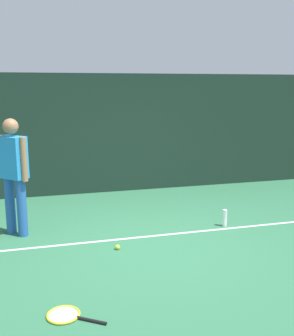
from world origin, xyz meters
TOP-DOWN VIEW (x-y plane):
  - ground_plane at (0.00, 0.00)m, footprint 12.00×12.00m
  - back_fence at (0.00, 3.00)m, footprint 10.00×0.10m
  - court_line at (0.00, 0.32)m, footprint 9.00×0.05m
  - tennis_player at (-1.83, 0.92)m, footprint 0.44×0.44m
  - tennis_racket at (-1.30, -1.46)m, footprint 0.61×0.49m
  - tennis_ball_near_player at (-0.52, -0.02)m, footprint 0.07×0.07m
  - water_bottle at (1.26, 0.44)m, footprint 0.07×0.07m

SIDE VIEW (x-z plane):
  - ground_plane at x=0.00m, z-range 0.00..0.00m
  - court_line at x=0.00m, z-range 0.00..0.00m
  - tennis_racket at x=-1.30m, z-range 0.00..0.03m
  - tennis_ball_near_player at x=-0.52m, z-range 0.00..0.07m
  - water_bottle at x=1.26m, z-range 0.00..0.26m
  - tennis_player at x=-1.83m, z-range 0.12..1.82m
  - back_fence at x=0.00m, z-range 0.00..2.38m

